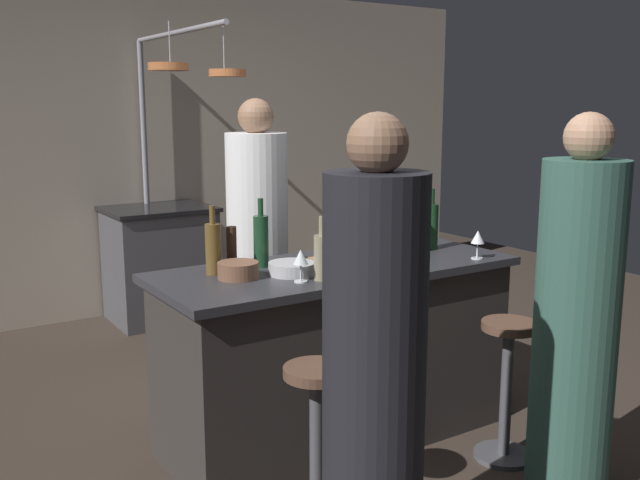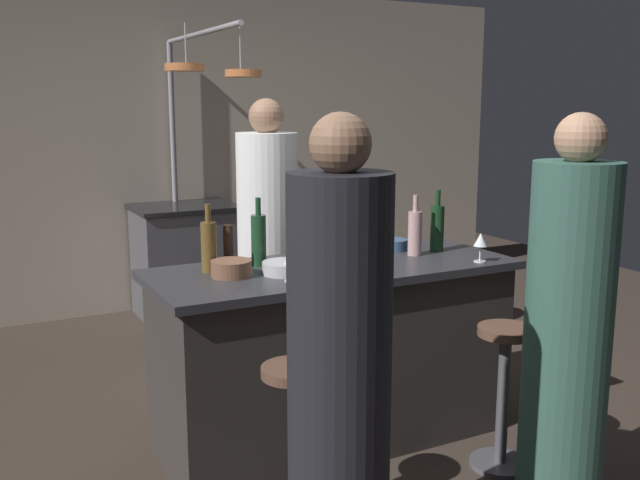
% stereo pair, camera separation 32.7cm
% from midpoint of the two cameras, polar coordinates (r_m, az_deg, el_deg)
% --- Properties ---
extents(ground_plane, '(9.00, 9.00, 0.00)m').
position_cam_midpoint_polar(ground_plane, '(3.79, 3.65, -15.42)').
color(ground_plane, '#382D26').
extents(back_wall, '(6.40, 0.16, 2.60)m').
position_cam_midpoint_polar(back_wall, '(6.03, -10.47, 7.07)').
color(back_wall, '#BCAD99').
rests_on(back_wall, ground_plane).
extents(kitchen_island, '(1.80, 0.72, 0.90)m').
position_cam_midpoint_polar(kitchen_island, '(3.62, 3.73, -8.97)').
color(kitchen_island, '#332D2B').
rests_on(kitchen_island, ground_plane).
extents(stove_range, '(0.80, 0.64, 0.89)m').
position_cam_midpoint_polar(stove_range, '(5.77, -9.00, -1.61)').
color(stove_range, '#47474C').
rests_on(stove_range, ground_plane).
extents(chef, '(0.36, 0.36, 1.71)m').
position_cam_midpoint_polar(chef, '(4.27, -1.97, -1.15)').
color(chef, white).
rests_on(chef, ground_plane).
extents(bar_stool_left, '(0.28, 0.28, 0.68)m').
position_cam_midpoint_polar(bar_stool_left, '(2.91, 1.31, -15.68)').
color(bar_stool_left, '#4C4C51').
rests_on(bar_stool_left, ground_plane).
extents(guest_left, '(0.35, 0.35, 1.65)m').
position_cam_midpoint_polar(guest_left, '(2.44, 5.45, -11.12)').
color(guest_left, black).
rests_on(guest_left, ground_plane).
extents(bar_stool_right, '(0.28, 0.28, 0.68)m').
position_cam_midpoint_polar(bar_stool_right, '(3.51, 17.05, -11.42)').
color(bar_stool_right, '#4C4C51').
rests_on(bar_stool_right, ground_plane).
extents(guest_right, '(0.35, 0.35, 1.64)m').
position_cam_midpoint_polar(guest_right, '(3.14, 21.99, -6.92)').
color(guest_right, '#33594C').
rests_on(guest_right, ground_plane).
extents(overhead_pot_rack, '(0.58, 1.56, 2.17)m').
position_cam_midpoint_polar(overhead_pot_rack, '(5.14, -8.18, 10.15)').
color(overhead_pot_rack, gray).
rests_on(overhead_pot_rack, ground_plane).
extents(potted_plant, '(0.36, 0.36, 0.52)m').
position_cam_midpoint_polar(potted_plant, '(5.64, 13.12, -3.61)').
color(potted_plant, brown).
rests_on(potted_plant, ground_plane).
extents(cutting_board, '(0.32, 0.22, 0.02)m').
position_cam_midpoint_polar(cutting_board, '(3.58, 4.68, -1.59)').
color(cutting_board, '#997047').
rests_on(cutting_board, kitchen_island).
extents(pepper_mill, '(0.05, 0.05, 0.21)m').
position_cam_midpoint_polar(pepper_mill, '(3.40, -4.60, -0.58)').
color(pepper_mill, '#382319').
rests_on(pepper_mill, kitchen_island).
extents(wine_bottle_amber, '(0.07, 0.07, 0.32)m').
position_cam_midpoint_polar(wine_bottle_amber, '(3.34, -6.10, -0.48)').
color(wine_bottle_amber, brown).
rests_on(wine_bottle_amber, kitchen_island).
extents(wine_bottle_green, '(0.07, 0.07, 0.33)m').
position_cam_midpoint_polar(wine_bottle_green, '(3.46, -2.22, 0.07)').
color(wine_bottle_green, '#193D23').
rests_on(wine_bottle_green, kitchen_island).
extents(wine_bottle_red, '(0.07, 0.07, 0.33)m').
position_cam_midpoint_polar(wine_bottle_red, '(3.87, 11.70, 0.98)').
color(wine_bottle_red, '#143319').
rests_on(wine_bottle_red, kitchen_island).
extents(wine_bottle_white, '(0.07, 0.07, 0.29)m').
position_cam_midpoint_polar(wine_bottle_white, '(3.17, 2.37, -1.31)').
color(wine_bottle_white, gray).
rests_on(wine_bottle_white, kitchen_island).
extents(wine_bottle_rose, '(0.07, 0.07, 0.31)m').
position_cam_midpoint_polar(wine_bottle_rose, '(3.75, 10.05, 0.60)').
color(wine_bottle_rose, '#B78C8E').
rests_on(wine_bottle_rose, kitchen_island).
extents(wine_glass_near_left_guest, '(0.07, 0.07, 0.15)m').
position_cam_midpoint_polar(wine_glass_near_left_guest, '(3.66, 15.17, -0.12)').
color(wine_glass_near_left_guest, silver).
rests_on(wine_glass_near_left_guest, kitchen_island).
extents(wine_glass_by_chef, '(0.07, 0.07, 0.15)m').
position_cam_midpoint_polar(wine_glass_by_chef, '(3.14, 0.65, -1.50)').
color(wine_glass_by_chef, silver).
rests_on(wine_glass_by_chef, kitchen_island).
extents(mixing_bowl_blue, '(0.16, 0.16, 0.06)m').
position_cam_midpoint_polar(mixing_bowl_blue, '(3.88, 8.22, -0.39)').
color(mixing_bowl_blue, '#334C6B').
rests_on(mixing_bowl_blue, kitchen_island).
extents(mixing_bowl_wooden, '(0.19, 0.19, 0.07)m').
position_cam_midpoint_polar(mixing_bowl_wooden, '(3.26, -4.23, -2.30)').
color(mixing_bowl_wooden, brown).
rests_on(mixing_bowl_wooden, kitchen_island).
extents(mixing_bowl_steel, '(0.22, 0.22, 0.06)m').
position_cam_midpoint_polar(mixing_bowl_steel, '(3.31, 0.07, -2.25)').
color(mixing_bowl_steel, '#B7B7BC').
rests_on(mixing_bowl_steel, kitchen_island).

